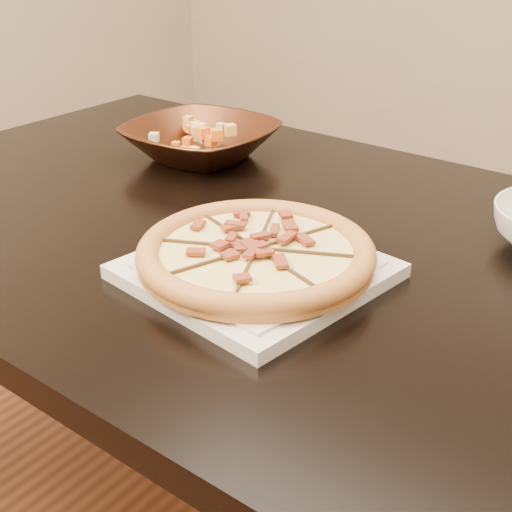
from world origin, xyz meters
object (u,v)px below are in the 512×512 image
object	(u,v)px
dining_table	(242,281)
bronze_bowl	(201,141)
plate	(256,270)
pizza	(256,253)

from	to	relation	value
dining_table	bronze_bowl	bearing A→B (deg)	141.95
plate	dining_table	bearing A→B (deg)	132.77
dining_table	plate	xyz separation A→B (m)	(0.13, -0.14, 0.12)
plate	pizza	distance (m)	0.02
dining_table	bronze_bowl	size ratio (longest dim) A/B	5.28
dining_table	pizza	distance (m)	0.23
bronze_bowl	pizza	bearing A→B (deg)	-41.62
pizza	bronze_bowl	world-z (taller)	bronze_bowl
dining_table	bronze_bowl	xyz separation A→B (m)	(-0.23, 0.18, 0.14)
dining_table	plate	world-z (taller)	plate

